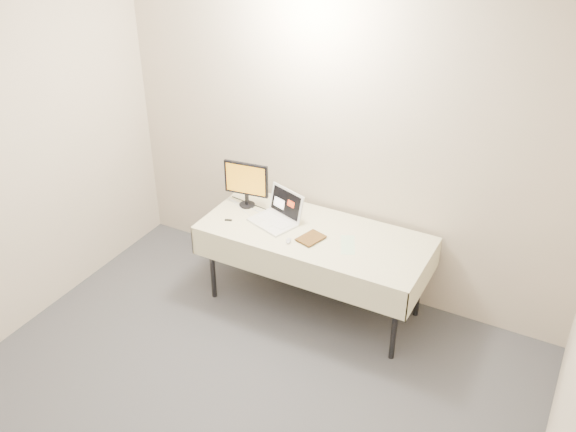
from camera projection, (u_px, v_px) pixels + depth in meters
The scene contains 9 objects.
back_wall at pixel (341, 142), 5.19m from camera, with size 4.00×0.10×2.70m, color beige.
table at pixel (315, 239), 5.19m from camera, with size 1.86×0.81×0.74m.
laptop at pixel (278, 214), 5.28m from camera, with size 0.45×0.42×0.25m.
monitor at pixel (246, 181), 5.41m from camera, with size 0.39×0.15×0.40m.
book at pixel (304, 224), 5.06m from camera, with size 0.16×0.02×0.21m, color brown.
alarm_clock at pixel (294, 202), 5.52m from camera, with size 0.14×0.10×0.05m.
clicker at pixel (288, 241), 5.03m from camera, with size 0.04×0.09×0.02m, color #B4B4B7.
paper_form at pixel (348, 245), 5.00m from camera, with size 0.11×0.28×0.00m, color #B3D9AC.
usb_dongle at pixel (228, 220), 5.31m from camera, with size 0.06×0.02×0.01m, color black.
Camera 1 is at (1.86, -1.91, 3.48)m, focal length 40.00 mm.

